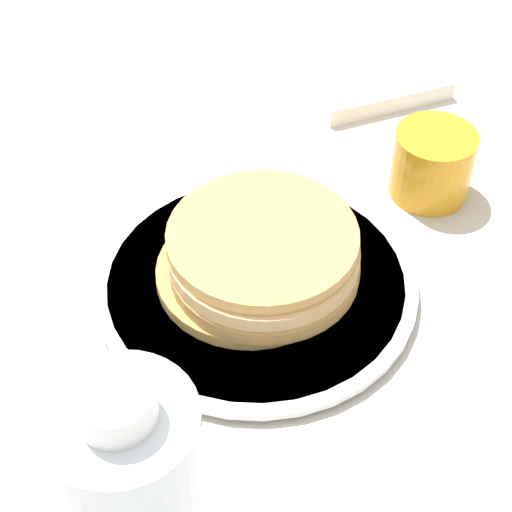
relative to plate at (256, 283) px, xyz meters
The scene contains 5 objects.
ground_plane 0.02m from the plate, 72.26° to the left, with size 4.00×4.00×0.00m, color #BCB7AD.
plate is the anchor object (origin of this frame).
pancake_stack 0.03m from the plate, 15.83° to the left, with size 0.17×0.17×0.05m.
juice_glass 0.21m from the plate, 23.83° to the left, with size 0.08×0.08×0.07m.
napkin 0.32m from the plate, 52.81° to the left, with size 0.15×0.11×0.02m.
Camera 1 is at (-0.12, -0.50, 0.54)m, focal length 60.00 mm.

